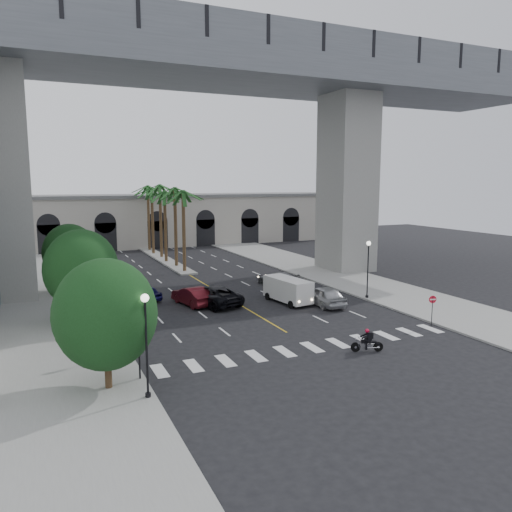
{
  "coord_description": "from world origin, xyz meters",
  "views": [
    {
      "loc": [
        -16.08,
        -28.41,
        10.68
      ],
      "look_at": [
        -0.62,
        6.0,
        5.01
      ],
      "focal_mm": 35.0,
      "sensor_mm": 36.0,
      "label": 1
    }
  ],
  "objects_px": {
    "traffic_signal_near": "(139,336)",
    "car_e": "(144,293)",
    "do_not_enter_sign": "(432,304)",
    "lamp_post_left_near": "(146,337)",
    "car_c": "(212,295)",
    "pedestrian_a": "(118,338)",
    "car_b": "(192,296)",
    "pedestrian_b": "(111,335)",
    "lamp_post_left_far": "(95,268)",
    "cargo_van": "(288,289)",
    "motorcycle_rider": "(368,341)",
    "car_a": "(324,296)",
    "car_d": "(278,279)",
    "traffic_signal_far": "(126,318)",
    "lamp_post_right": "(368,264)"
  },
  "relations": [
    {
      "from": "lamp_post_right",
      "to": "car_d",
      "type": "distance_m",
      "value": 10.45
    },
    {
      "from": "traffic_signal_far",
      "to": "do_not_enter_sign",
      "type": "relative_size",
      "value": 1.56
    },
    {
      "from": "traffic_signal_near",
      "to": "pedestrian_b",
      "type": "height_order",
      "value": "traffic_signal_near"
    },
    {
      "from": "lamp_post_left_far",
      "to": "car_c",
      "type": "bearing_deg",
      "value": -24.72
    },
    {
      "from": "lamp_post_left_far",
      "to": "car_a",
      "type": "xyz_separation_m",
      "value": [
        17.96,
        -8.35,
        -2.36
      ]
    },
    {
      "from": "car_c",
      "to": "car_d",
      "type": "distance_m",
      "value": 10.43
    },
    {
      "from": "do_not_enter_sign",
      "to": "traffic_signal_far",
      "type": "bearing_deg",
      "value": -169.32
    },
    {
      "from": "car_b",
      "to": "pedestrian_b",
      "type": "height_order",
      "value": "pedestrian_b"
    },
    {
      "from": "traffic_signal_far",
      "to": "car_e",
      "type": "height_order",
      "value": "traffic_signal_far"
    },
    {
      "from": "lamp_post_left_far",
      "to": "car_b",
      "type": "relative_size",
      "value": 1.09
    },
    {
      "from": "pedestrian_b",
      "to": "car_c",
      "type": "bearing_deg",
      "value": 77.72
    },
    {
      "from": "pedestrian_a",
      "to": "lamp_post_right",
      "type": "bearing_deg",
      "value": 12.02
    },
    {
      "from": "car_c",
      "to": "pedestrian_a",
      "type": "distance_m",
      "value": 13.09
    },
    {
      "from": "car_d",
      "to": "pedestrian_b",
      "type": "bearing_deg",
      "value": 14.03
    },
    {
      "from": "traffic_signal_near",
      "to": "lamp_post_left_far",
      "type": "bearing_deg",
      "value": 90.31
    },
    {
      "from": "car_c",
      "to": "lamp_post_left_far",
      "type": "bearing_deg",
      "value": -41.5
    },
    {
      "from": "pedestrian_b",
      "to": "cargo_van",
      "type": "bearing_deg",
      "value": 58.44
    },
    {
      "from": "traffic_signal_far",
      "to": "car_d",
      "type": "relative_size",
      "value": 0.78
    },
    {
      "from": "traffic_signal_far",
      "to": "cargo_van",
      "type": "xyz_separation_m",
      "value": [
        15.47,
        8.24,
        -1.29
      ]
    },
    {
      "from": "car_a",
      "to": "pedestrian_b",
      "type": "distance_m",
      "value": 19.04
    },
    {
      "from": "lamp_post_left_near",
      "to": "car_b",
      "type": "xyz_separation_m",
      "value": [
        7.61,
        17.5,
        -2.42
      ]
    },
    {
      "from": "lamp_post_right",
      "to": "cargo_van",
      "type": "bearing_deg",
      "value": 166.45
    },
    {
      "from": "do_not_enter_sign",
      "to": "lamp_post_left_near",
      "type": "bearing_deg",
      "value": -152.42
    },
    {
      "from": "lamp_post_right",
      "to": "car_a",
      "type": "xyz_separation_m",
      "value": [
        -4.84,
        -0.35,
        -2.36
      ]
    },
    {
      "from": "motorcycle_rider",
      "to": "car_c",
      "type": "relative_size",
      "value": 0.32
    },
    {
      "from": "lamp_post_right",
      "to": "car_d",
      "type": "xyz_separation_m",
      "value": [
        -4.61,
        9.02,
        -2.55
      ]
    },
    {
      "from": "car_c",
      "to": "cargo_van",
      "type": "height_order",
      "value": "cargo_van"
    },
    {
      "from": "lamp_post_left_far",
      "to": "cargo_van",
      "type": "height_order",
      "value": "lamp_post_left_far"
    },
    {
      "from": "lamp_post_right",
      "to": "pedestrian_b",
      "type": "relative_size",
      "value": 3.09
    },
    {
      "from": "lamp_post_left_near",
      "to": "car_d",
      "type": "height_order",
      "value": "lamp_post_left_near"
    },
    {
      "from": "traffic_signal_near",
      "to": "car_d",
      "type": "bearing_deg",
      "value": 47.18
    },
    {
      "from": "car_c",
      "to": "car_d",
      "type": "relative_size",
      "value": 1.32
    },
    {
      "from": "car_c",
      "to": "car_e",
      "type": "bearing_deg",
      "value": -56.68
    },
    {
      "from": "lamp_post_left_near",
      "to": "car_c",
      "type": "distance_m",
      "value": 19.27
    },
    {
      "from": "traffic_signal_near",
      "to": "car_a",
      "type": "relative_size",
      "value": 0.73
    },
    {
      "from": "lamp_post_right",
      "to": "pedestrian_b",
      "type": "xyz_separation_m",
      "value": [
        -23.36,
        -4.72,
        -2.21
      ]
    },
    {
      "from": "car_c",
      "to": "car_e",
      "type": "xyz_separation_m",
      "value": [
        -5.01,
        4.19,
        -0.17
      ]
    },
    {
      "from": "pedestrian_a",
      "to": "pedestrian_b",
      "type": "height_order",
      "value": "pedestrian_b"
    },
    {
      "from": "lamp_post_left_far",
      "to": "cargo_van",
      "type": "bearing_deg",
      "value": -21.89
    },
    {
      "from": "lamp_post_left_near",
      "to": "lamp_post_right",
      "type": "distance_m",
      "value": 26.25
    },
    {
      "from": "traffic_signal_near",
      "to": "car_e",
      "type": "xyz_separation_m",
      "value": [
        4.06,
        18.47,
        -1.83
      ]
    },
    {
      "from": "lamp_post_left_near",
      "to": "lamp_post_left_far",
      "type": "distance_m",
      "value": 21.0
    },
    {
      "from": "car_a",
      "to": "car_c",
      "type": "height_order",
      "value": "car_a"
    },
    {
      "from": "lamp_post_right",
      "to": "motorcycle_rider",
      "type": "distance_m",
      "value": 14.71
    },
    {
      "from": "traffic_signal_near",
      "to": "car_e",
      "type": "relative_size",
      "value": 0.91
    },
    {
      "from": "lamp_post_left_near",
      "to": "pedestrian_a",
      "type": "distance_m",
      "value": 8.02
    },
    {
      "from": "car_c",
      "to": "pedestrian_b",
      "type": "relative_size",
      "value": 3.55
    },
    {
      "from": "lamp_post_left_near",
      "to": "motorcycle_rider",
      "type": "bearing_deg",
      "value": 5.4
    },
    {
      "from": "traffic_signal_far",
      "to": "pedestrian_b",
      "type": "distance_m",
      "value": 2.41
    },
    {
      "from": "car_a",
      "to": "pedestrian_b",
      "type": "xyz_separation_m",
      "value": [
        -18.53,
        -4.37,
        0.16
      ]
    }
  ]
}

